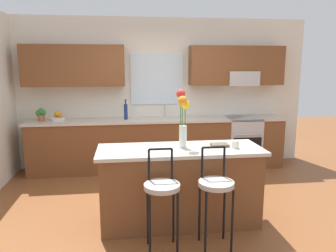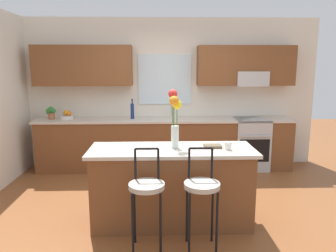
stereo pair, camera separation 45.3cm
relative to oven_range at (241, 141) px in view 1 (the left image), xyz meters
name	(u,v)px [view 1 (the left image)]	position (x,y,z in m)	size (l,w,h in m)	color
ground_plane	(172,208)	(-1.54, -1.68, -0.46)	(14.00, 14.00, 0.00)	brown
back_wall_assembly	(159,85)	(-1.51, 0.31, 1.05)	(5.60, 0.50, 2.70)	silver
counter_run	(159,143)	(-1.54, 0.02, 0.01)	(4.56, 0.64, 0.92)	brown
sink_faucet	(165,110)	(-1.42, 0.17, 0.60)	(0.02, 0.13, 0.23)	#B7BABC
oven_range	(241,141)	(0.00, 0.00, 0.00)	(0.60, 0.64, 0.92)	#B7BABC
kitchen_island	(180,186)	(-1.51, -2.09, 0.00)	(1.90, 0.68, 0.92)	brown
bar_stool_near	(162,191)	(-1.79, -2.65, 0.18)	(0.36, 0.36, 1.04)	black
bar_stool_middle	(216,188)	(-1.24, -2.65, 0.18)	(0.36, 0.36, 1.04)	black
flower_vase	(183,114)	(-1.48, -2.07, 0.86)	(0.15, 0.16, 0.67)	silver
mug_ceramic	(235,144)	(-0.88, -2.18, 0.51)	(0.08, 0.08, 0.09)	silver
cookbook	(220,145)	(-1.04, -2.07, 0.48)	(0.20, 0.15, 0.03)	brown
fruit_bowl_oranges	(58,118)	(-3.29, 0.03, 0.51)	(0.24, 0.24, 0.16)	silver
bottle_olive_oil	(126,111)	(-2.12, 0.02, 0.60)	(0.06, 0.06, 0.35)	navy
potted_plant_small	(41,114)	(-3.56, 0.03, 0.59)	(0.18, 0.12, 0.22)	#9E5B3D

